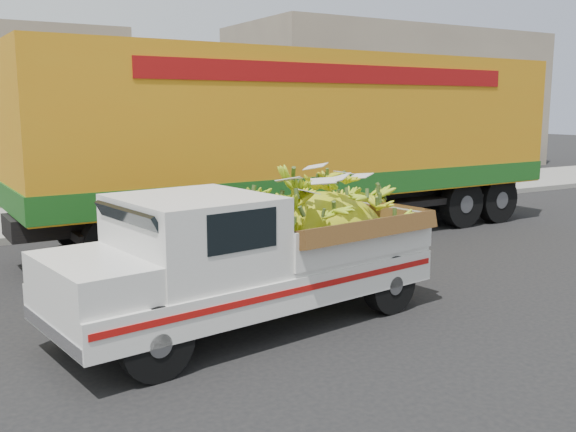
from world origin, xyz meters
TOP-DOWN VIEW (x-y plane):
  - ground at (0.00, 0.00)m, footprint 100.00×100.00m
  - curb at (0.00, 6.28)m, footprint 60.00×0.25m
  - sidewalk at (0.00, 8.38)m, footprint 60.00×4.00m
  - building_right at (14.00, 15.28)m, footprint 14.00×6.00m
  - pickup_truck at (-0.92, -0.50)m, footprint 5.13×2.47m
  - semi_trailer at (2.44, 3.83)m, footprint 12.02×2.86m

SIDE VIEW (x-z plane):
  - ground at x=0.00m, z-range 0.00..0.00m
  - sidewalk at x=0.00m, z-range 0.00..0.14m
  - curb at x=0.00m, z-range 0.00..0.15m
  - pickup_truck at x=-0.92m, z-range 0.06..1.79m
  - semi_trailer at x=2.44m, z-range 0.22..4.02m
  - building_right at x=14.00m, z-range 0.00..6.00m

